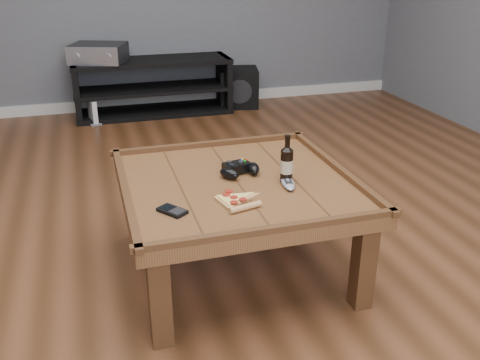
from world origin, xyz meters
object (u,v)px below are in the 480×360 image
object	(u,v)px
coffee_table	(237,193)
smartphone	(172,211)
subwoofer	(239,87)
beer_bottle	(287,163)
game_controller	(240,169)
game_console	(93,113)
av_receiver	(98,53)
pizza_slice	(235,201)
remote_control	(287,182)
media_console	(153,87)

from	to	relation	value
coffee_table	smartphone	bearing A→B (deg)	-145.53
coffee_table	subwoofer	xyz separation A→B (m)	(0.83, 2.80, -0.21)
beer_bottle	smartphone	bearing A→B (deg)	-163.32
beer_bottle	game_controller	xyz separation A→B (m)	(-0.17, 0.13, -0.06)
beer_bottle	game_console	size ratio (longest dim) A/B	1.03
av_receiver	subwoofer	distance (m)	1.34
coffee_table	pizza_slice	world-z (taller)	same
game_controller	subwoofer	bearing A→B (deg)	60.91
coffee_table	av_receiver	xyz separation A→B (m)	(-0.45, 2.74, 0.19)
game_controller	remote_control	size ratio (longest dim) A/B	1.13
smartphone	subwoofer	bearing A→B (deg)	32.56
pizza_slice	subwoofer	size ratio (longest dim) A/B	0.64
av_receiver	game_console	distance (m)	0.52
pizza_slice	smartphone	distance (m)	0.26
beer_bottle	av_receiver	size ratio (longest dim) A/B	0.39
pizza_slice	smartphone	size ratio (longest dim) A/B	2.12
media_console	game_console	size ratio (longest dim) A/B	6.78
beer_bottle	remote_control	xyz separation A→B (m)	(-0.01, -0.03, -0.07)
pizza_slice	av_receiver	world-z (taller)	av_receiver
game_controller	pizza_slice	world-z (taller)	game_controller
remote_control	media_console	bearing A→B (deg)	105.22
media_console	av_receiver	xyz separation A→B (m)	(-0.45, -0.01, 0.33)
pizza_slice	subwoofer	xyz separation A→B (m)	(0.89, 3.01, -0.28)
smartphone	subwoofer	world-z (taller)	smartphone
smartphone	game_controller	bearing A→B (deg)	2.67
remote_control	av_receiver	size ratio (longest dim) A/B	0.34
beer_bottle	pizza_slice	bearing A→B (deg)	-152.20
remote_control	av_receiver	world-z (taller)	av_receiver
smartphone	game_console	bearing A→B (deg)	58.12
coffee_table	subwoofer	world-z (taller)	coffee_table
media_console	beer_bottle	distance (m)	2.84
game_controller	smartphone	distance (m)	0.46
coffee_table	av_receiver	bearing A→B (deg)	99.35
subwoofer	game_console	bearing A→B (deg)	-158.19
beer_bottle	game_console	distance (m)	2.79
game_controller	av_receiver	distance (m)	2.72
beer_bottle	remote_control	world-z (taller)	beer_bottle
smartphone	av_receiver	bearing A→B (deg)	55.87
av_receiver	pizza_slice	bearing A→B (deg)	-62.23
beer_bottle	media_console	bearing A→B (deg)	94.21
game_console	coffee_table	bearing A→B (deg)	-92.82
smartphone	game_console	size ratio (longest dim) A/B	0.63
smartphone	remote_control	world-z (taller)	remote_control
game_console	smartphone	bearing A→B (deg)	-100.30
smartphone	subwoofer	distance (m)	3.25
coffee_table	game_console	world-z (taller)	coffee_table
pizza_slice	subwoofer	bearing A→B (deg)	59.83
smartphone	subwoofer	size ratio (longest dim) A/B	0.30
coffee_table	remote_control	xyz separation A→B (m)	(0.20, -0.10, 0.07)
media_console	subwoofer	size ratio (longest dim) A/B	3.26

